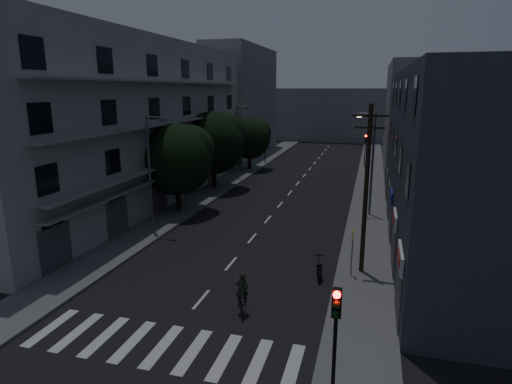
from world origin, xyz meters
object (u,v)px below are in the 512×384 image
Objects in this scene: bus_stop_sign at (352,245)px; motorcycle at (319,269)px; traffic_signal_near at (336,325)px; utility_pole at (366,187)px; cyclist at (242,300)px.

motorcycle is (-1.66, -0.41, -1.41)m from bus_stop_sign.
traffic_signal_near is 10.33m from motorcycle.
traffic_signal_near is at bearing -92.80° from utility_pole.
traffic_signal_near reaches higher than cyclist.
cyclist is at bearing -130.78° from utility_pole.
traffic_signal_near is 2.06× the size of cyclist.
cyclist is at bearing 130.94° from traffic_signal_near.
traffic_signal_near is 10.33m from bus_stop_sign.
motorcycle is (-1.63, 9.85, -2.62)m from traffic_signal_near.
utility_pole reaches higher than traffic_signal_near.
bus_stop_sign is 1.35× the size of motorcycle.
traffic_signal_near reaches higher than motorcycle.
cyclist is (-4.53, -5.07, -1.22)m from bus_stop_sign.
bus_stop_sign is at bearing 4.34° from motorcycle.
traffic_signal_near reaches higher than bus_stop_sign.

